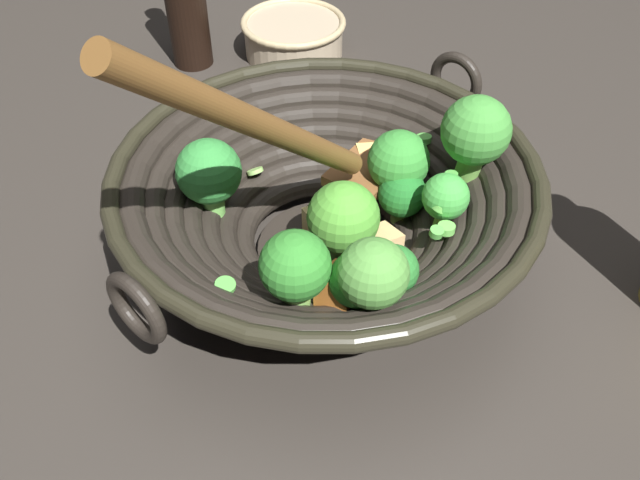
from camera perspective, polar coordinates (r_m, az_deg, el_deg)
ground_plane at (r=0.59m, az=0.43°, el=-1.16°), size 4.00×4.00×0.00m
wok at (r=0.54m, az=0.78°, el=3.44°), size 0.35×0.34×0.28m
prep_bowl at (r=0.86m, az=-2.23°, el=16.79°), size 0.13×0.13×0.05m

